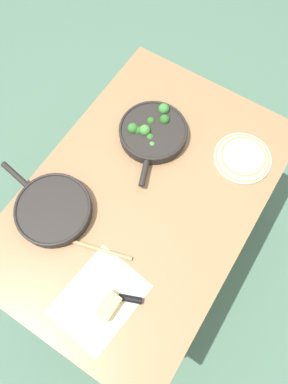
# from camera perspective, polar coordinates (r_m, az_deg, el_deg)

# --- Properties ---
(ground_plane) EXTENTS (14.00, 14.00, 0.00)m
(ground_plane) POSITION_cam_1_polar(r_m,az_deg,el_deg) (2.12, 0.00, -8.06)
(ground_plane) COLOR #476B56
(dining_table_red) EXTENTS (1.29, 0.87, 0.77)m
(dining_table_red) POSITION_cam_1_polar(r_m,az_deg,el_deg) (1.46, 0.00, -1.54)
(dining_table_red) COLOR olive
(dining_table_red) RESTS_ON ground_plane
(skillet_broccoli) EXTENTS (0.39, 0.29, 0.08)m
(skillet_broccoli) POSITION_cam_1_polar(r_m,az_deg,el_deg) (1.48, 1.48, 10.03)
(skillet_broccoli) COLOR black
(skillet_broccoli) RESTS_ON dining_table_red
(skillet_eggs) EXTENTS (0.30, 0.45, 0.05)m
(skillet_eggs) POSITION_cam_1_polar(r_m,az_deg,el_deg) (1.38, -14.90, -2.82)
(skillet_eggs) COLOR black
(skillet_eggs) RESTS_ON dining_table_red
(wooden_spoon) EXTENTS (0.12, 0.34, 0.02)m
(wooden_spoon) POSITION_cam_1_polar(r_m,az_deg,el_deg) (1.34, -10.98, -8.32)
(wooden_spoon) COLOR tan
(wooden_spoon) RESTS_ON dining_table_red
(parchment_sheet) EXTENTS (0.34, 0.28, 0.00)m
(parchment_sheet) POSITION_cam_1_polar(r_m,az_deg,el_deg) (1.30, -7.43, -17.25)
(parchment_sheet) COLOR silver
(parchment_sheet) RESTS_ON dining_table_red
(grater_knife) EXTENTS (0.13, 0.27, 0.02)m
(grater_knife) POSITION_cam_1_polar(r_m,az_deg,el_deg) (1.29, -4.83, -16.93)
(grater_knife) COLOR silver
(grater_knife) RESTS_ON dining_table_red
(cheese_block) EXTENTS (0.09, 0.06, 0.05)m
(cheese_block) POSITION_cam_1_polar(r_m,az_deg,el_deg) (1.27, -5.88, -18.36)
(cheese_block) COLOR #EACC66
(cheese_block) RESTS_ON dining_table_red
(dinner_plate_stack) EXTENTS (0.24, 0.24, 0.03)m
(dinner_plate_stack) POSITION_cam_1_polar(r_m,az_deg,el_deg) (1.50, 16.13, 5.57)
(dinner_plate_stack) COLOR silver
(dinner_plate_stack) RESTS_ON dining_table_red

